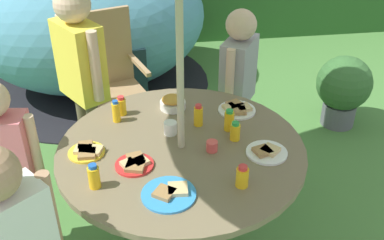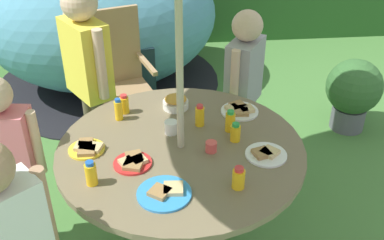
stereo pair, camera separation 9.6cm
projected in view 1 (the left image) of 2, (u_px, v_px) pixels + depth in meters
name	position (u px, v px, depth m)	size (l,w,h in m)	color
garden_table	(182.00, 167.00, 2.43)	(1.29, 1.29, 0.73)	brown
wooden_chair	(108.00, 75.00, 3.41)	(0.58, 0.56, 1.04)	tan
dome_tent	(91.00, 21.00, 4.21)	(2.59, 2.59, 1.31)	teal
potted_plant	(343.00, 88.00, 3.73)	(0.45, 0.45, 0.61)	#595960
child_in_grey_shirt	(238.00, 71.00, 3.05)	(0.31, 0.35, 1.18)	brown
child_in_yellow_shirt	(80.00, 61.00, 2.94)	(0.35, 0.40, 1.35)	brown
child_in_pink_shirt	(4.00, 151.00, 2.36)	(0.38, 0.19, 1.11)	navy
snack_bowl	(173.00, 103.00, 2.68)	(0.15, 0.15, 0.08)	white
plate_near_left	(135.00, 164.00, 2.21)	(0.19, 0.19, 0.03)	red
plate_center_front	(267.00, 152.00, 2.30)	(0.21, 0.21, 0.03)	white
plate_near_right	(169.00, 193.00, 2.03)	(0.25, 0.25, 0.03)	#338CD8
plate_far_left	(237.00, 109.00, 2.66)	(0.22, 0.22, 0.03)	white
plate_far_right	(87.00, 151.00, 2.30)	(0.19, 0.19, 0.03)	yellow
juice_bottle_center_back	(121.00, 106.00, 2.61)	(0.05, 0.05, 0.12)	yellow
juice_bottle_mid_left	(198.00, 116.00, 2.51)	(0.05, 0.05, 0.13)	yellow
juice_bottle_mid_right	(116.00, 112.00, 2.54)	(0.05, 0.05, 0.13)	yellow
juice_bottle_front_edge	(235.00, 131.00, 2.39)	(0.05, 0.05, 0.11)	yellow
juice_bottle_back_edge	(94.00, 177.00, 2.06)	(0.05, 0.05, 0.13)	yellow
juice_bottle_spot_a	(229.00, 120.00, 2.47)	(0.05, 0.05, 0.13)	yellow
juice_bottle_spot_b	(242.00, 177.00, 2.07)	(0.06, 0.06, 0.11)	yellow
cup_near	(170.00, 128.00, 2.45)	(0.07, 0.07, 0.07)	white
cup_far	(212.00, 146.00, 2.32)	(0.06, 0.06, 0.06)	#E04C47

